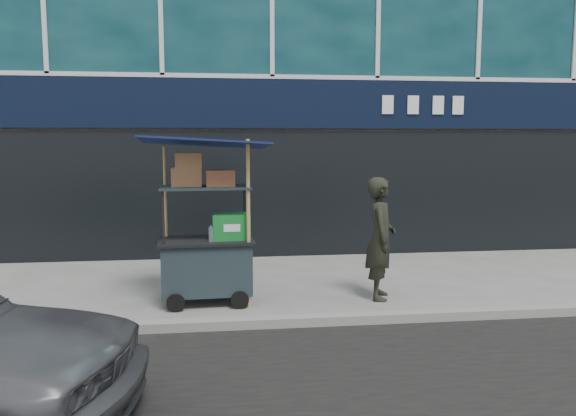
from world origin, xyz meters
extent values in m
plane|color=slate|center=(0.00, 0.00, 0.00)|extent=(80.00, 80.00, 0.00)
cube|color=gray|center=(0.00, -0.20, 0.06)|extent=(80.00, 0.18, 0.12)
cube|color=black|center=(0.00, 3.86, 2.90)|extent=(15.68, 0.06, 0.90)
cube|color=black|center=(0.00, 3.90, 1.20)|extent=(15.68, 0.04, 2.40)
cube|color=black|center=(-1.20, 0.94, 0.50)|extent=(1.23, 0.75, 0.70)
cylinder|color=black|center=(-1.60, 0.55, 0.12)|extent=(0.24, 0.06, 0.24)
cylinder|color=black|center=(-0.76, 0.58, 0.12)|extent=(0.24, 0.06, 0.24)
cube|color=black|center=(-1.20, 0.94, 0.87)|extent=(1.31, 0.83, 0.04)
cylinder|color=black|center=(-1.73, 0.61, 1.22)|extent=(0.03, 0.03, 0.75)
cylinder|color=black|center=(-0.63, 0.66, 1.22)|extent=(0.03, 0.03, 0.75)
cylinder|color=black|center=(-1.76, 1.21, 1.22)|extent=(0.03, 0.03, 0.75)
cylinder|color=black|center=(-0.66, 1.26, 1.22)|extent=(0.03, 0.03, 0.75)
cube|color=black|center=(-1.20, 0.94, 1.60)|extent=(1.23, 0.75, 0.03)
cylinder|color=olive|center=(-0.63, 0.66, 1.12)|extent=(0.05, 0.05, 2.25)
cylinder|color=olive|center=(-1.76, 1.21, 1.07)|extent=(0.04, 0.04, 2.15)
cube|color=#0D1749|center=(-1.20, 0.94, 2.20)|extent=(1.75, 1.27, 0.20)
cube|color=#106527|center=(-0.86, 0.90, 1.06)|extent=(0.51, 0.37, 0.35)
cylinder|color=silver|center=(-1.13, 0.74, 0.99)|extent=(0.07, 0.07, 0.20)
cylinder|color=blue|center=(-1.13, 0.74, 1.10)|extent=(0.03, 0.03, 0.02)
cube|color=olive|center=(-1.45, 0.98, 1.74)|extent=(0.41, 0.32, 0.25)
cube|color=olive|center=(-0.99, 0.89, 1.72)|extent=(0.39, 0.29, 0.22)
cube|color=olive|center=(-1.42, 0.96, 1.96)|extent=(0.36, 0.27, 0.20)
imported|color=black|center=(1.23, 0.86, 0.86)|extent=(0.56, 0.71, 1.72)
camera|label=1|loc=(-1.02, -6.69, 2.24)|focal=35.00mm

